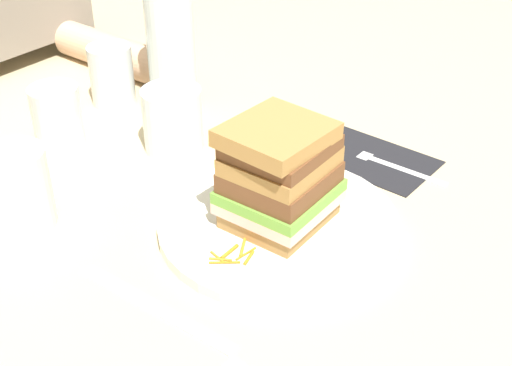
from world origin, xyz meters
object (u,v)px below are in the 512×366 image
(knife, at_px, (159,309))
(juice_glass, at_px, (173,122))
(water_bottle, at_px, (170,32))
(empty_tumbler_3, at_px, (112,75))
(sandwich, at_px, (277,177))
(empty_tumbler_0, at_px, (57,116))
(napkin_dark, at_px, (370,158))
(main_plate, at_px, (277,226))
(fork, at_px, (385,161))
(empty_tumbler_2, at_px, (17,189))

(knife, height_order, juice_glass, juice_glass)
(water_bottle, xyz_separation_m, empty_tumbler_3, (-0.05, 0.08, -0.07))
(juice_glass, bearing_deg, empty_tumbler_3, 75.10)
(sandwich, relative_size, empty_tumbler_3, 1.36)
(sandwich, distance_m, empty_tumbler_0, 0.36)
(napkin_dark, xyz_separation_m, knife, (-0.38, 0.02, 0.00))
(water_bottle, relative_size, empty_tumbler_0, 3.24)
(main_plate, distance_m, fork, 0.21)
(sandwich, bearing_deg, napkin_dark, -0.75)
(sandwich, distance_m, napkin_dark, 0.22)
(juice_glass, relative_size, empty_tumbler_2, 0.90)
(juice_glass, bearing_deg, sandwich, -106.83)
(napkin_dark, height_order, empty_tumbler_2, empty_tumbler_2)
(main_plate, xyz_separation_m, fork, (0.21, -0.02, -0.00))
(sandwich, distance_m, fork, 0.22)
(water_bottle, bearing_deg, empty_tumbler_0, 164.80)
(napkin_dark, relative_size, water_bottle, 0.62)
(napkin_dark, xyz_separation_m, empty_tumbler_2, (-0.38, 0.24, 0.05))
(empty_tumbler_0, bearing_deg, sandwich, -86.94)
(knife, bearing_deg, empty_tumbler_3, 52.87)
(napkin_dark, distance_m, knife, 0.38)
(empty_tumbler_3, bearing_deg, knife, -127.13)
(napkin_dark, bearing_deg, sandwich, 179.25)
(empty_tumbler_2, bearing_deg, main_plate, -54.73)
(empty_tumbler_0, bearing_deg, juice_glass, -56.84)
(empty_tumbler_3, bearing_deg, fork, -77.37)
(water_bottle, relative_size, empty_tumbler_2, 2.82)
(knife, height_order, empty_tumbler_2, empty_tumbler_2)
(knife, height_order, empty_tumbler_0, empty_tumbler_0)
(juice_glass, relative_size, empty_tumbler_0, 1.03)
(sandwich, relative_size, juice_glass, 1.44)
(knife, bearing_deg, juice_glass, 40.96)
(empty_tumbler_3, bearing_deg, sandwich, -106.00)
(juice_glass, height_order, empty_tumbler_3, empty_tumbler_3)
(main_plate, distance_m, water_bottle, 0.37)
(empty_tumbler_0, bearing_deg, fork, -59.43)
(juice_glass, xyz_separation_m, water_bottle, (0.09, 0.09, 0.08))
(fork, bearing_deg, water_bottle, 98.28)
(main_plate, bearing_deg, empty_tumbler_0, 93.10)
(water_bottle, bearing_deg, knife, -138.40)
(main_plate, relative_size, juice_glass, 3.20)
(empty_tumbler_0, distance_m, empty_tumbler_3, 0.14)
(empty_tumbler_0, height_order, empty_tumbler_3, empty_tumbler_3)
(juice_glass, bearing_deg, empty_tumbler_0, 123.16)
(sandwich, xyz_separation_m, juice_glass, (0.07, 0.23, -0.03))
(knife, xyz_separation_m, juice_glass, (0.24, 0.21, 0.04))
(empty_tumbler_0, bearing_deg, empty_tumbler_3, 15.40)
(napkin_dark, xyz_separation_m, empty_tumbler_3, (-0.09, 0.40, 0.04))
(sandwich, relative_size, knife, 0.62)
(sandwich, bearing_deg, fork, -6.87)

